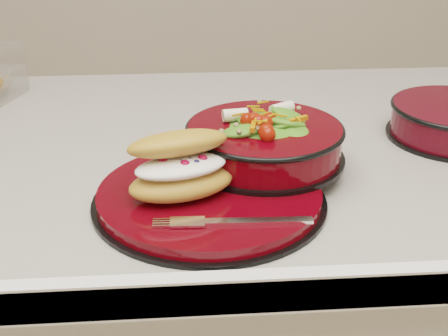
{
  "coord_description": "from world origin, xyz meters",
  "views": [
    {
      "loc": [
        0.03,
        -0.89,
        1.28
      ],
      "look_at": [
        0.08,
        -0.18,
        0.94
      ],
      "focal_mm": 50.0,
      "sensor_mm": 36.0,
      "label": 1
    }
  ],
  "objects": [
    {
      "name": "salad_bowl",
      "position": [
        0.14,
        -0.11,
        0.96
      ],
      "size": [
        0.22,
        0.22,
        0.09
      ],
      "rotation": [
        0.0,
        0.0,
        0.08
      ],
      "color": "black",
      "rests_on": "dinner_plate"
    },
    {
      "name": "dinner_plate",
      "position": [
        0.06,
        -0.2,
        0.91
      ],
      "size": [
        0.3,
        0.3,
        0.02
      ],
      "rotation": [
        0.0,
        0.0,
        0.32
      ],
      "color": "black",
      "rests_on": "island_counter"
    },
    {
      "name": "croissant",
      "position": [
        0.03,
        -0.21,
        0.96
      ],
      "size": [
        0.15,
        0.12,
        0.08
      ],
      "rotation": [
        0.0,
        0.0,
        0.3
      ],
      "color": "gold",
      "rests_on": "dinner_plate"
    },
    {
      "name": "fork",
      "position": [
        0.09,
        -0.28,
        0.92
      ],
      "size": [
        0.16,
        0.02,
        0.0
      ],
      "rotation": [
        0.0,
        0.0,
        1.53
      ],
      "color": "silver",
      "rests_on": "dinner_plate"
    }
  ]
}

